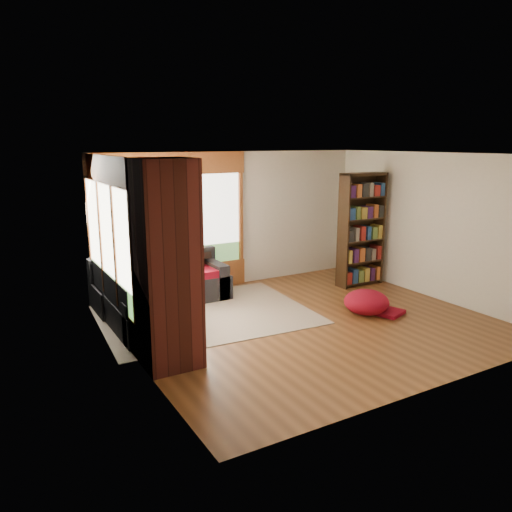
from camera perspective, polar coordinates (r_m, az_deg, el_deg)
name	(u,v)px	position (r m, az deg, el deg)	size (l,w,h in m)	color
floor	(307,322)	(7.99, 5.84, -7.51)	(5.50, 5.50, 0.00)	#5B3419
ceiling	(311,154)	(7.49, 6.31, 11.48)	(5.50, 5.50, 0.00)	white
wall_back	(233,220)	(9.73, -2.62, 4.19)	(5.50, 0.04, 2.60)	silver
wall_front	(443,280)	(5.85, 20.57, -2.59)	(5.50, 0.04, 2.60)	silver
wall_left	(130,263)	(6.44, -14.17, -0.76)	(0.04, 5.00, 2.60)	silver
wall_right	(434,226)	(9.49, 19.66, 3.21)	(0.04, 5.00, 2.60)	silver
windows_back	(175,222)	(9.21, -9.19, 3.85)	(2.82, 0.10, 1.90)	#955026
windows_left	(109,242)	(7.58, -16.49, 1.51)	(0.10, 2.62, 1.90)	#955026
roller_blind	(96,208)	(8.32, -17.84, 5.21)	(0.03, 0.72, 0.90)	#7B9F58
brick_chimney	(167,265)	(6.22, -10.18, -1.06)	(0.70, 0.70, 2.60)	#471914
sectional_sofa	(152,294)	(8.49, -11.82, -4.30)	(2.20, 2.20, 0.80)	black
area_rug	(206,315)	(8.29, -5.75, -6.68)	(3.33, 2.55, 0.01)	beige
bookshelf	(361,230)	(9.92, 11.96, 2.93)	(0.94, 0.31, 2.20)	#301D10
pouf	(366,301)	(8.44, 12.51, -5.09)	(0.74, 0.74, 0.40)	maroon
dog_tan	(171,264)	(8.39, -9.72, -0.92)	(1.06, 0.96, 0.52)	olive
dog_brindle	(169,277)	(7.80, -9.97, -2.33)	(0.60, 0.85, 0.43)	#412918
throw_pillows	(150,264)	(8.51, -12.04, -0.88)	(1.98, 1.68, 0.45)	black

